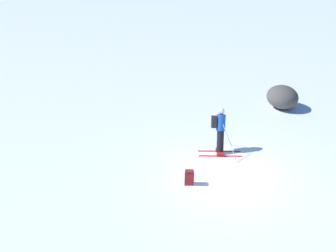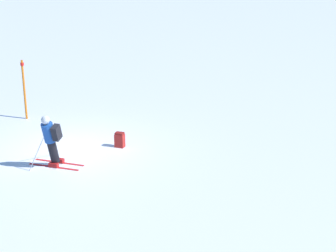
% 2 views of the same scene
% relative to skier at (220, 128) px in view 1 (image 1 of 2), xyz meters
% --- Properties ---
extents(ground_plane, '(300.00, 300.00, 0.00)m').
position_rel_skier_xyz_m(ground_plane, '(-1.50, -0.00, -0.94)').
color(ground_plane, white).
extents(skier, '(1.30, 1.66, 1.73)m').
position_rel_skier_xyz_m(skier, '(0.00, 0.00, 0.00)').
color(skier, red).
rests_on(skier, ground).
extents(spare_backpack, '(0.26, 0.33, 0.50)m').
position_rel_skier_xyz_m(spare_backpack, '(-2.08, 1.44, -0.70)').
color(spare_backpack, '#AD231E').
rests_on(spare_backpack, ground).
extents(exposed_boulder_0, '(1.74, 1.48, 1.13)m').
position_rel_skier_xyz_m(exposed_boulder_0, '(4.02, -4.13, -0.37)').
color(exposed_boulder_0, '#4C4742').
rests_on(exposed_boulder_0, ground).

